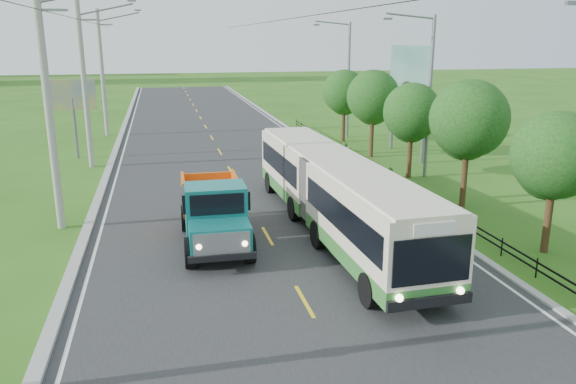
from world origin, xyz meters
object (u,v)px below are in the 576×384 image
object	(u,v)px
tree_fifth	(373,99)
streetlight_mid	(427,91)
billboard_left	(72,100)
pole_mid	(85,84)
dump_truck	(214,208)
tree_second	(554,159)
planter_far	(345,148)
pole_far	(103,73)
billboard_right	(409,76)
pole_near	(49,107)
tree_fourth	(412,115)
tree_third	(468,123)
planter_mid	(389,174)
bus	(335,189)
planter_near	(461,215)
streetlight_far	(347,76)
tree_back	(344,94)

from	to	relation	value
tree_fifth	streetlight_mid	bearing A→B (deg)	-82.71
billboard_left	pole_mid	bearing A→B (deg)	-67.58
dump_truck	tree_fifth	bearing A→B (deg)	51.32
tree_second	planter_far	size ratio (longest dim) A/B	7.91
pole_far	dump_truck	bearing A→B (deg)	-77.45
tree_fifth	billboard_right	distance (m)	2.87
pole_near	pole_mid	size ratio (longest dim) A/B	1.00
pole_far	dump_truck	size ratio (longest dim) A/B	1.61
pole_far	tree_fourth	xyz separation A→B (m)	(18.12, -18.86, -1.51)
tree_second	billboard_right	size ratio (longest dim) A/B	0.73
billboard_left	streetlight_mid	bearing A→B (deg)	-26.40
planter_far	tree_third	bearing A→B (deg)	-84.82
planter_far	billboard_left	world-z (taller)	billboard_left
tree_fifth	pole_far	bearing A→B (deg)	144.64
planter_mid	streetlight_mid	bearing A→B (deg)	0.00
streetlight_mid	planter_mid	world-z (taller)	streetlight_mid
streetlight_mid	dump_truck	bearing A→B (deg)	-146.65
pole_near	tree_second	size ratio (longest dim) A/B	1.89
planter_far	bus	xyz separation A→B (m)	(-5.84, -16.17, 1.57)
planter_mid	planter_far	xyz separation A→B (m)	(0.00, 8.00, 0.00)
planter_far	dump_truck	xyz separation A→B (m)	(-10.76, -16.42, 1.18)
pole_mid	dump_truck	bearing A→B (deg)	-68.40
planter_mid	bus	world-z (taller)	bus
tree_second	planter_near	xyz separation A→B (m)	(-1.26, 3.86, -3.23)
billboard_left	dump_truck	size ratio (longest dim) A/B	0.84
pole_mid	dump_truck	xyz separation A→B (m)	(6.11, -15.42, -3.63)
tree_third	streetlight_mid	world-z (taller)	streetlight_mid
bus	planter_near	bearing A→B (deg)	-0.11
planter_far	billboard_left	distance (m)	18.56
tree_fourth	planter_near	bearing A→B (deg)	-98.77
pole_near	streetlight_mid	distance (m)	19.56
tree_second	dump_truck	distance (m)	12.66
tree_third	dump_truck	size ratio (longest dim) A/B	0.96
tree_fifth	streetlight_far	bearing A→B (deg)	84.29
pole_mid	tree_third	world-z (taller)	pole_mid
streetlight_mid	planter_near	distance (m)	9.46
bus	dump_truck	distance (m)	4.94
tree_back	planter_mid	size ratio (longest dim) A/B	8.21
bus	tree_fifth	bearing A→B (deg)	61.86
pole_mid	tree_second	xyz separation A→B (m)	(18.12, -18.86, -1.57)
tree_third	tree_second	bearing A→B (deg)	-90.00
streetlight_far	planter_near	xyz separation A→B (m)	(-2.04, -22.00, -4.62)
planter_mid	pole_near	bearing A→B (deg)	-163.48
tree_fifth	dump_truck	size ratio (longest dim) A/B	0.93
tree_fourth	streetlight_mid	xyz separation A→B (m)	(0.79, -0.14, 1.32)
planter_near	bus	size ratio (longest dim) A/B	0.04
pole_near	pole_far	xyz separation A→B (m)	(0.00, 24.00, 0.00)
planter_near	billboard_right	world-z (taller)	billboard_right
tree_fourth	tree_back	xyz separation A→B (m)	(0.00, 12.00, 0.07)
pole_mid	tree_back	world-z (taller)	pole_mid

